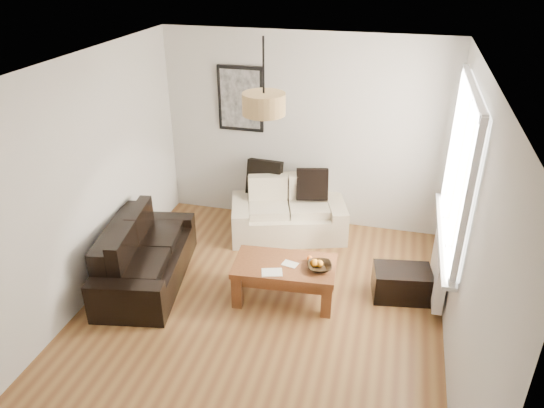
% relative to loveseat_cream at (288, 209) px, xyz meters
% --- Properties ---
extents(floor, '(4.50, 4.50, 0.00)m').
position_rel_loveseat_cream_xyz_m(floor, '(0.08, -1.78, -0.37)').
color(floor, brown).
rests_on(floor, ground).
extents(ceiling, '(3.80, 4.50, 0.00)m').
position_rel_loveseat_cream_xyz_m(ceiling, '(0.08, -1.78, 2.23)').
color(ceiling, white).
rests_on(ceiling, floor).
extents(wall_back, '(3.80, 0.04, 2.60)m').
position_rel_loveseat_cream_xyz_m(wall_back, '(0.08, 0.47, 0.93)').
color(wall_back, silver).
rests_on(wall_back, floor).
extents(wall_front, '(3.80, 0.04, 2.60)m').
position_rel_loveseat_cream_xyz_m(wall_front, '(0.08, -4.03, 0.93)').
color(wall_front, silver).
rests_on(wall_front, floor).
extents(wall_left, '(0.04, 4.50, 2.60)m').
position_rel_loveseat_cream_xyz_m(wall_left, '(-1.82, -1.78, 0.93)').
color(wall_left, silver).
rests_on(wall_left, floor).
extents(wall_right, '(0.04, 4.50, 2.60)m').
position_rel_loveseat_cream_xyz_m(wall_right, '(1.98, -1.78, 0.93)').
color(wall_right, silver).
rests_on(wall_right, floor).
extents(window_bay, '(0.14, 1.90, 1.60)m').
position_rel_loveseat_cream_xyz_m(window_bay, '(1.94, -0.98, 1.23)').
color(window_bay, white).
rests_on(window_bay, wall_right).
extents(radiator, '(0.10, 0.90, 0.52)m').
position_rel_loveseat_cream_xyz_m(radiator, '(1.90, -0.98, 0.01)').
color(radiator, white).
rests_on(radiator, wall_right).
extents(poster, '(0.62, 0.04, 0.87)m').
position_rel_loveseat_cream_xyz_m(poster, '(-0.77, 0.44, 1.33)').
color(poster, black).
rests_on(poster, wall_back).
extents(pendant_shade, '(0.40, 0.40, 0.20)m').
position_rel_loveseat_cream_xyz_m(pendant_shade, '(0.08, -1.48, 1.86)').
color(pendant_shade, tan).
rests_on(pendant_shade, ceiling).
extents(loveseat_cream, '(1.67, 1.23, 0.74)m').
position_rel_loveseat_cream_xyz_m(loveseat_cream, '(0.00, 0.00, 0.00)').
color(loveseat_cream, beige).
rests_on(loveseat_cream, floor).
extents(sofa_leather, '(1.09, 1.78, 0.72)m').
position_rel_loveseat_cream_xyz_m(sofa_leather, '(-1.35, -1.46, -0.01)').
color(sofa_leather, black).
rests_on(sofa_leather, floor).
extents(coffee_table, '(1.15, 0.69, 0.45)m').
position_rel_loveseat_cream_xyz_m(coffee_table, '(0.28, -1.39, -0.15)').
color(coffee_table, brown).
rests_on(coffee_table, floor).
extents(ottoman, '(0.68, 0.49, 0.35)m').
position_rel_loveseat_cream_xyz_m(ottoman, '(1.53, -1.04, -0.19)').
color(ottoman, black).
rests_on(ottoman, floor).
extents(cushion_left, '(0.48, 0.18, 0.47)m').
position_rel_loveseat_cream_xyz_m(cushion_left, '(-0.38, 0.18, 0.35)').
color(cushion_left, black).
rests_on(cushion_left, loveseat_cream).
extents(cushion_right, '(0.44, 0.23, 0.42)m').
position_rel_loveseat_cream_xyz_m(cushion_right, '(0.28, 0.18, 0.32)').
color(cushion_right, black).
rests_on(cushion_right, loveseat_cream).
extents(fruit_bowl, '(0.32, 0.32, 0.06)m').
position_rel_loveseat_cream_xyz_m(fruit_bowl, '(0.66, -1.40, 0.11)').
color(fruit_bowl, black).
rests_on(fruit_bowl, coffee_table).
extents(orange_a, '(0.10, 0.10, 0.09)m').
position_rel_loveseat_cream_xyz_m(orange_a, '(0.60, -1.35, 0.12)').
color(orange_a, orange).
rests_on(orange_a, fruit_bowl).
extents(orange_b, '(0.09, 0.09, 0.08)m').
position_rel_loveseat_cream_xyz_m(orange_b, '(0.65, -1.35, 0.12)').
color(orange_b, orange).
rests_on(orange_b, fruit_bowl).
extents(orange_c, '(0.07, 0.07, 0.06)m').
position_rel_loveseat_cream_xyz_m(orange_c, '(0.53, -1.27, 0.12)').
color(orange_c, orange).
rests_on(orange_c, fruit_bowl).
extents(papers, '(0.25, 0.21, 0.01)m').
position_rel_loveseat_cream_xyz_m(papers, '(0.18, -1.58, 0.08)').
color(papers, silver).
rests_on(papers, coffee_table).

